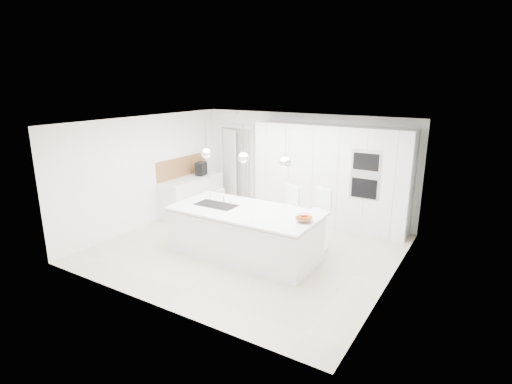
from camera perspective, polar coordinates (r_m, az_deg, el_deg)
The scene contains 26 objects.
floor at distance 8.07m, azimuth -1.13°, elevation -8.04°, with size 5.50×5.50×0.00m, color beige.
wall_back at distance 9.79m, azimuth 6.77°, elevation 3.79°, with size 5.50×5.50×0.00m, color white.
wall_left at distance 9.39m, azimuth -15.46°, elevation 2.82°, with size 5.00×5.00×0.00m, color white.
ceiling at distance 7.43m, azimuth -1.23°, elevation 9.92°, with size 5.50×5.50×0.00m, color white.
tall_cabinets at distance 9.24m, azimuth 10.46°, elevation 2.29°, with size 3.60×0.60×2.30m, color white.
oven_stack at distance 8.63m, azimuth 15.33°, elevation 2.42°, with size 0.62×0.04×1.05m, color #A5A5A8, non-canonical shape.
doorway_frame at distance 10.76m, azimuth -2.80°, elevation 3.71°, with size 1.11×0.08×2.13m, color white, non-canonical shape.
hallway_door at distance 10.86m, azimuth -4.04°, elevation 3.70°, with size 0.82×0.04×2.00m, color white.
radiator at distance 10.62m, azimuth -1.39°, elevation 2.60°, with size 0.32×0.04×1.40m, color white, non-canonical shape.
left_base_cabinets at distance 10.22m, azimuth -9.10°, elevation -0.54°, with size 0.60×1.80×0.86m, color white.
left_worktop at distance 10.11m, azimuth -9.20°, elevation 1.91°, with size 0.62×1.82×0.04m, color white.
oak_backsplash at distance 10.24m, azimuth -10.50°, elevation 3.57°, with size 0.02×1.80×0.50m, color #97683C.
island_base at distance 7.62m, azimuth -1.73°, elevation -6.00°, with size 2.80×1.20×0.86m, color white.
island_worktop at distance 7.51m, azimuth -1.55°, elevation -2.68°, with size 2.84×1.40×0.04m, color white.
island_sink at distance 7.85m, azimuth -5.73°, elevation -2.41°, with size 0.84×0.44×0.18m, color #3F3F42, non-canonical shape.
island_tap at distance 7.90m, azimuth -4.61°, elevation -0.50°, with size 0.02×0.02×0.30m, color white.
pendant_left at distance 7.71m, azimuth -7.14°, elevation 5.50°, with size 0.20×0.20×0.20m, color white.
pendant_mid at distance 7.21m, azimuth -1.83°, elevation 4.93°, with size 0.20×0.20×0.20m, color white.
pendant_right at distance 6.79m, azimuth 4.19°, elevation 4.23°, with size 0.20×0.20×0.20m, color white.
fruit_bowl at distance 6.91m, azimuth 6.86°, elevation -3.93°, with size 0.30×0.30×0.07m, color #97683C.
espresso_machine at distance 10.33m, azimuth -7.85°, elevation 3.33°, with size 0.20×0.32×0.34m, color black.
bar_stool_left at distance 8.13m, azimuth 4.68°, elevation -3.39°, with size 0.39×0.55×1.20m, color white, non-canonical shape.
bar_stool_right at distance 7.90m, azimuth 9.07°, elevation -4.03°, with size 0.40×0.56×1.22m, color white, non-canonical shape.
apple_a at distance 6.93m, azimuth 6.65°, elevation -3.58°, with size 0.08×0.08×0.08m, color #C00F02.
apple_b at distance 6.93m, azimuth 7.06°, elevation -3.56°, with size 0.08×0.08×0.08m, color #C00F02.
banana_bunch at distance 6.88m, azimuth 6.87°, elevation -3.38°, with size 0.20×0.20×0.03m, color yellow.
Camera 1 is at (4.01, -6.22, 3.23)m, focal length 28.00 mm.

